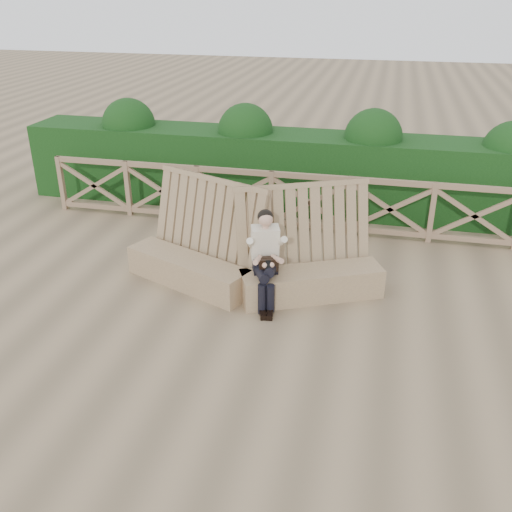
# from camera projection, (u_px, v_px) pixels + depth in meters

# --- Properties ---
(ground) EXTENTS (60.00, 60.00, 0.00)m
(ground) POSITION_uv_depth(u_px,v_px,m) (270.00, 332.00, 7.54)
(ground) COLOR brown
(ground) RESTS_ON ground
(bench) EXTENTS (3.96, 1.55, 1.57)m
(bench) POSITION_uv_depth(u_px,v_px,m) (250.00, 264.00, 8.47)
(bench) COLOR #82634A
(bench) RESTS_ON ground
(woman) EXTENTS (0.51, 0.87, 1.37)m
(woman) POSITION_uv_depth(u_px,v_px,m) (266.00, 255.00, 7.97)
(woman) COLOR black
(woman) RESTS_ON ground
(guardrail) EXTENTS (10.10, 0.09, 1.10)m
(guardrail) POSITION_uv_depth(u_px,v_px,m) (310.00, 203.00, 10.37)
(guardrail) COLOR #7B6248
(guardrail) RESTS_ON ground
(hedge) EXTENTS (12.00, 1.20, 1.50)m
(hedge) POSITION_uv_depth(u_px,v_px,m) (319.00, 173.00, 11.34)
(hedge) COLOR black
(hedge) RESTS_ON ground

